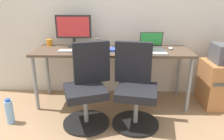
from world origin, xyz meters
The scene contains 17 objects.
ground_plane centered at (0.00, 0.00, 0.00)m, with size 5.28×5.28×0.00m, color #9E7A56.
back_wall centered at (0.00, 0.38, 1.30)m, with size 4.40×0.04×2.60m, color silver.
desk centered at (0.00, 0.00, 0.69)m, with size 2.04×0.60×0.75m.
office_chair_left centered at (-0.27, -0.51, 0.42)m, with size 0.56×0.56×0.94m.
office_chair_right centered at (0.28, -0.51, 0.42)m, with size 0.54×0.54×0.94m.
side_cabinet centered at (1.49, -0.05, 0.30)m, with size 0.54×0.50×0.61m.
water_bottle_on_floor centered at (-1.18, -0.58, 0.15)m, with size 0.09×0.09×0.31m.
desktop_monitor centered at (-0.53, 0.16, 1.00)m, with size 0.48×0.18×0.43m.
open_laptop centered at (0.52, 0.05, 0.81)m, with size 0.31×0.28×0.22m.
keyboard_by_monitor centered at (-0.51, -0.11, 0.76)m, with size 0.34×0.12×0.02m, color #B7B7B7.
keyboard_by_laptop centered at (0.50, -0.21, 0.76)m, with size 0.34×0.12×0.02m, color #B7B7B7.
mouse_by_monitor centered at (0.77, 0.04, 0.77)m, with size 0.06×0.10×0.03m, color silver.
mouse_by_laptop centered at (0.02, 0.10, 0.77)m, with size 0.06×0.10×0.03m, color #2D2D2D.
coffee_mug centered at (-0.89, 0.22, 0.80)m, with size 0.08×0.08×0.09m, color orange.
pen_cup centered at (-0.21, 0.24, 0.81)m, with size 0.07×0.07×0.10m, color slate.
notebook centered at (0.06, -0.04, 0.77)m, with size 0.21×0.15×0.03m, color blue.
paper_pile centered at (-0.18, -0.12, 0.76)m, with size 0.21×0.30×0.01m, color white.
Camera 1 is at (0.07, -2.75, 1.42)m, focal length 34.50 mm.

